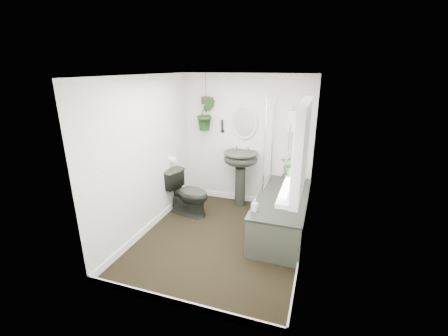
% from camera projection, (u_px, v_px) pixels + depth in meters
% --- Properties ---
extents(floor, '(2.30, 2.80, 0.02)m').
position_uv_depth(floor, '(221.00, 239.00, 4.41)').
color(floor, black).
rests_on(floor, ground).
extents(ceiling, '(2.30, 2.80, 0.02)m').
position_uv_depth(ceiling, '(220.00, 74.00, 3.66)').
color(ceiling, white).
rests_on(ceiling, ground).
extents(wall_back, '(2.30, 0.02, 2.30)m').
position_uv_depth(wall_back, '(247.00, 141.00, 5.30)').
color(wall_back, white).
rests_on(wall_back, ground).
extents(wall_front, '(2.30, 0.02, 2.30)m').
position_uv_depth(wall_front, '(170.00, 209.00, 2.77)').
color(wall_front, white).
rests_on(wall_front, ground).
extents(wall_left, '(0.02, 2.80, 2.30)m').
position_uv_depth(wall_left, '(146.00, 157.00, 4.38)').
color(wall_left, white).
rests_on(wall_left, ground).
extents(wall_right, '(0.02, 2.80, 2.30)m').
position_uv_depth(wall_right, '(309.00, 174.00, 3.68)').
color(wall_right, white).
rests_on(wall_right, ground).
extents(skirting, '(2.30, 2.80, 0.10)m').
position_uv_depth(skirting, '(221.00, 236.00, 4.39)').
color(skirting, white).
rests_on(skirting, floor).
extents(bathtub, '(0.72, 1.72, 0.58)m').
position_uv_depth(bathtub, '(282.00, 214.00, 4.52)').
color(bathtub, black).
rests_on(bathtub, floor).
extents(bath_screen, '(0.04, 0.72, 1.40)m').
position_uv_depth(bath_screen, '(269.00, 141.00, 4.74)').
color(bath_screen, silver).
rests_on(bath_screen, bathtub).
extents(shower_box, '(0.20, 0.10, 0.35)m').
position_uv_depth(shower_box, '(294.00, 122.00, 4.86)').
color(shower_box, white).
rests_on(shower_box, wall_back).
extents(oval_mirror, '(0.46, 0.03, 0.62)m').
position_uv_depth(oval_mirror, '(244.00, 121.00, 5.16)').
color(oval_mirror, beige).
rests_on(oval_mirror, wall_back).
extents(wall_sconce, '(0.04, 0.04, 0.22)m').
position_uv_depth(wall_sconce, '(222.00, 126.00, 5.31)').
color(wall_sconce, black).
rests_on(wall_sconce, wall_back).
extents(toilet_roll_holder, '(0.11, 0.11, 0.11)m').
position_uv_depth(toilet_roll_holder, '(173.00, 160.00, 5.07)').
color(toilet_roll_holder, white).
rests_on(toilet_roll_holder, wall_left).
extents(window_recess, '(0.08, 1.00, 0.90)m').
position_uv_depth(window_recess, '(302.00, 148.00, 2.91)').
color(window_recess, white).
rests_on(window_recess, wall_right).
extents(window_sill, '(0.18, 1.00, 0.04)m').
position_uv_depth(window_sill, '(292.00, 187.00, 3.07)').
color(window_sill, white).
rests_on(window_sill, wall_right).
extents(window_blinds, '(0.01, 0.86, 0.76)m').
position_uv_depth(window_blinds, '(297.00, 148.00, 2.93)').
color(window_blinds, white).
rests_on(window_blinds, wall_right).
extents(toilet, '(0.81, 0.56, 0.76)m').
position_uv_depth(toilet, '(188.00, 193.00, 5.05)').
color(toilet, black).
rests_on(toilet, floor).
extents(pedestal_sink, '(0.69, 0.63, 1.01)m').
position_uv_depth(pedestal_sink, '(240.00, 179.00, 5.31)').
color(pedestal_sink, black).
rests_on(pedestal_sink, floor).
extents(sill_plant, '(0.24, 0.22, 0.25)m').
position_uv_depth(sill_plant, '(291.00, 164.00, 3.31)').
color(sill_plant, black).
rests_on(sill_plant, window_sill).
extents(hanging_plant, '(0.41, 0.38, 0.59)m').
position_uv_depth(hanging_plant, '(206.00, 114.00, 5.21)').
color(hanging_plant, black).
rests_on(hanging_plant, ceiling).
extents(soap_bottle, '(0.09, 0.09, 0.17)m').
position_uv_depth(soap_bottle, '(255.00, 205.00, 3.96)').
color(soap_bottle, '#272525').
rests_on(soap_bottle, bathtub).
extents(hanging_pot, '(0.16, 0.16, 0.12)m').
position_uv_depth(hanging_pot, '(206.00, 100.00, 5.14)').
color(hanging_pot, '#2B2619').
rests_on(hanging_pot, ceiling).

